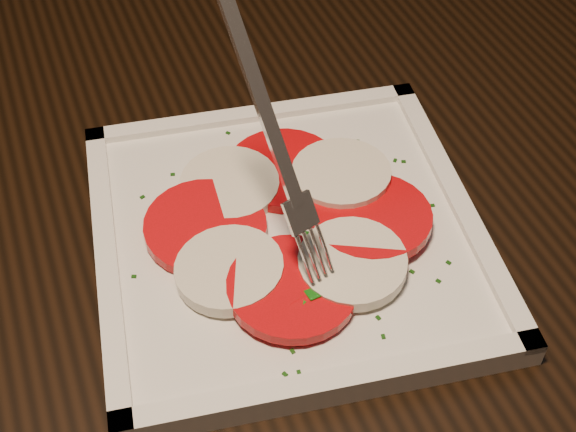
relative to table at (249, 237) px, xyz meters
The scene contains 5 objects.
ground 0.71m from the table, 48.91° to the left, with size 6.00×6.00×0.00m, color black.
table is the anchor object (origin of this frame).
plate 0.15m from the table, 95.68° to the right, with size 0.28×0.28×0.01m, color white.
caprese_salad 0.16m from the table, 95.63° to the right, with size 0.23×0.23×0.02m.
fork 0.24m from the table, 105.39° to the right, with size 0.04×0.10×0.17m, color white, non-canonical shape.
Camera 1 is at (-0.37, -0.66, 1.20)m, focal length 50.00 mm.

